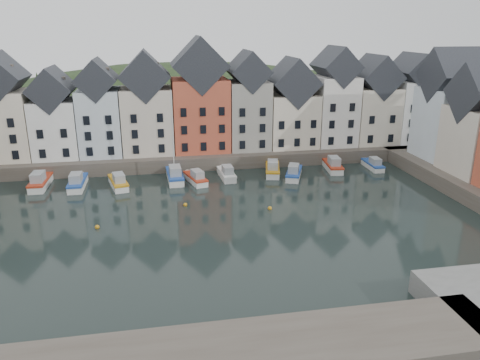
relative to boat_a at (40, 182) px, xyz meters
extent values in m
plane|color=black|center=(23.10, -18.65, -0.77)|extent=(260.00, 260.00, 0.00)
cube|color=#4A4239|center=(23.10, 11.35, 0.23)|extent=(90.00, 16.00, 2.00)
ellipsoid|color=black|center=(23.10, 37.35, -18.77)|extent=(153.60, 70.40, 64.00)
sphere|color=black|center=(9.16, 32.28, 7.94)|extent=(5.77, 5.77, 5.77)
sphere|color=black|center=(47.96, 42.10, 7.35)|extent=(5.27, 5.27, 5.27)
sphere|color=black|center=(54.92, 35.55, 7.12)|extent=(5.07, 5.07, 5.07)
sphere|color=black|center=(37.38, 36.54, 7.05)|extent=(5.01, 5.01, 5.01)
sphere|color=black|center=(-14.57, 37.96, 5.81)|extent=(3.94, 3.94, 3.94)
sphere|color=black|center=(51.43, 41.60, 7.28)|extent=(5.21, 5.21, 5.21)
sphere|color=black|center=(25.09, 39.99, 7.56)|extent=(5.45, 5.45, 5.45)
sphere|color=black|center=(60.90, 29.66, 6.44)|extent=(4.49, 4.49, 4.49)
cube|color=#F0E2C9|center=(-6.07, 9.35, 6.27)|extent=(7.67, 8.00, 10.07)
cube|color=white|center=(1.20, 9.35, 5.54)|extent=(6.56, 8.00, 8.61)
cube|color=#212329|center=(1.20, 9.35, 11.47)|extent=(6.56, 8.16, 6.56)
cube|color=silver|center=(7.73, 9.35, 6.24)|extent=(6.20, 8.00, 10.02)
cube|color=#212329|center=(7.73, 9.35, 12.79)|extent=(6.20, 8.16, 6.20)
cube|color=beige|center=(14.83, 9.35, 6.27)|extent=(7.70, 8.00, 10.08)
cube|color=#212329|center=(14.83, 9.35, 13.22)|extent=(7.70, 8.16, 7.70)
cube|color=#C35237|center=(23.17, 9.35, 6.88)|extent=(8.69, 8.00, 11.28)
cube|color=#212329|center=(23.17, 9.35, 14.67)|extent=(8.69, 8.16, 8.69)
cube|color=#99958B|center=(30.88, 9.35, 6.63)|extent=(6.43, 8.00, 10.78)
cube|color=#212329|center=(30.88, 9.35, 13.61)|extent=(6.43, 8.16, 6.43)
cube|color=beige|center=(38.18, 9.35, 5.51)|extent=(7.88, 8.00, 8.56)
cube|color=#212329|center=(38.18, 9.35, 11.74)|extent=(7.88, 8.16, 7.88)
cube|color=white|center=(45.52, 9.35, 6.87)|extent=(6.50, 8.00, 11.27)
cube|color=#212329|center=(45.52, 9.35, 14.11)|extent=(6.50, 8.16, 6.50)
cube|color=#F0E2C9|center=(52.53, 9.35, 5.90)|extent=(7.23, 8.00, 9.32)
cube|color=#212329|center=(52.53, 9.35, 12.35)|extent=(7.23, 8.16, 7.23)
cube|color=white|center=(59.39, 9.35, 6.39)|extent=(6.18, 8.00, 10.32)
cube|color=#212329|center=(59.39, 9.35, 13.08)|extent=(6.18, 8.16, 6.18)
cube|color=silver|center=(59.10, -2.39, 6.42)|extent=(7.47, 8.00, 10.38)
cube|color=#212329|center=(59.10, -2.39, 13.59)|extent=(7.62, 8.00, 8.00)
sphere|color=#C08316|center=(19.10, -10.65, -0.62)|extent=(0.50, 0.50, 0.50)
sphere|color=#C08316|center=(29.10, -13.65, -0.62)|extent=(0.50, 0.50, 0.50)
sphere|color=#C08316|center=(9.10, -15.65, -0.62)|extent=(0.50, 0.50, 0.50)
cube|color=silver|center=(0.00, 0.21, -0.38)|extent=(2.08, 6.60, 1.20)
cube|color=#AA3018|center=(0.00, 0.21, 0.27)|extent=(2.19, 6.73, 0.27)
cube|color=gray|center=(-0.01, -0.77, 0.93)|extent=(1.58, 2.65, 1.31)
cube|color=silver|center=(5.06, -0.94, -0.40)|extent=(1.94, 6.31, 1.15)
cube|color=#214799|center=(5.06, -0.94, 0.23)|extent=(2.05, 6.44, 0.26)
cube|color=gray|center=(5.05, -1.89, 0.86)|extent=(1.49, 2.53, 1.26)
cube|color=silver|center=(10.52, -1.71, -0.42)|extent=(3.12, 6.24, 1.10)
cube|color=#C08316|center=(10.52, -1.71, 0.18)|extent=(3.25, 6.38, 0.25)
cube|color=gray|center=(10.73, -2.58, 0.78)|extent=(1.91, 2.65, 1.20)
cube|color=silver|center=(18.35, -0.29, -0.38)|extent=(2.26, 6.76, 1.23)
cube|color=#214799|center=(18.35, -0.29, 0.29)|extent=(2.37, 6.90, 0.28)
cube|color=gray|center=(18.39, -1.29, 0.96)|extent=(1.66, 2.73, 1.34)
cylinder|color=silver|center=(18.33, 0.38, 5.93)|extent=(0.16, 0.16, 12.27)
cube|color=silver|center=(21.18, -1.71, -0.44)|extent=(3.09, 5.86, 1.03)
cube|color=#AA3018|center=(21.18, -1.71, 0.12)|extent=(3.21, 5.99, 0.23)
cube|color=gray|center=(21.40, -2.52, 0.68)|extent=(1.85, 2.51, 1.12)
cube|color=silver|center=(25.82, -0.49, -0.43)|extent=(2.05, 5.85, 1.06)
cube|color=silver|center=(25.82, -0.49, 0.15)|extent=(2.15, 5.98, 0.24)
cube|color=gray|center=(25.86, -1.35, 0.72)|extent=(1.47, 2.38, 1.15)
cube|color=silver|center=(32.94, 0.34, -0.40)|extent=(3.30, 6.61, 1.16)
cube|color=#C08316|center=(32.94, 0.34, 0.24)|extent=(3.43, 6.76, 0.26)
cube|color=gray|center=(32.73, -0.58, 0.87)|extent=(2.02, 2.81, 1.27)
cube|color=silver|center=(35.60, -1.99, -0.41)|extent=(3.95, 6.32, 1.11)
cube|color=#214799|center=(35.60, -1.99, 0.20)|extent=(4.09, 6.47, 0.25)
cube|color=gray|center=(35.26, -2.84, 0.80)|extent=(2.22, 2.78, 1.21)
cube|color=silver|center=(42.52, 0.66, -0.39)|extent=(2.67, 6.55, 1.17)
cube|color=#AA3018|center=(42.52, 0.66, 0.24)|extent=(2.79, 6.69, 0.27)
cube|color=gray|center=(42.40, -0.29, 0.88)|extent=(1.78, 2.71, 1.27)
cube|color=silver|center=(48.97, 0.18, -0.45)|extent=(1.78, 5.40, 0.98)
cube|color=#214799|center=(48.97, 0.18, 0.08)|extent=(1.87, 5.51, 0.22)
cube|color=gray|center=(48.95, -0.62, 0.62)|extent=(1.32, 2.18, 1.07)
camera|label=1|loc=(16.09, -64.78, 20.40)|focal=35.00mm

